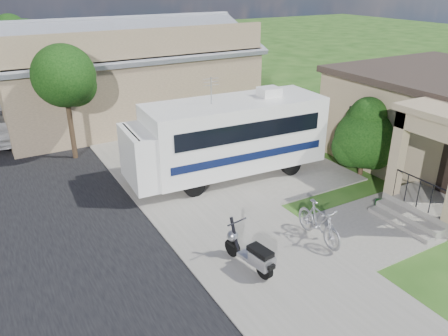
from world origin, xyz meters
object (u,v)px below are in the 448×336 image
bicycle (319,224)px  motorhome (228,135)px  shrub (365,135)px  pickup_truck (3,119)px  garden_hose (381,204)px  scooter (251,254)px

bicycle → motorhome: bearing=92.5°
shrub → pickup_truck: (-11.18, 11.33, -0.69)m
motorhome → garden_hose: bearing=-52.4°
scooter → bicycle: size_ratio=0.93×
motorhome → bicycle: bearing=-87.5°
bicycle → garden_hose: 3.24m
motorhome → shrub: (4.45, -2.30, -0.08)m
garden_hose → shrub: bearing=58.4°
pickup_truck → garden_hose: pickup_truck is taller
shrub → bicycle: 5.38m
scooter → pickup_truck: pickup_truck is taller
bicycle → garden_hose: size_ratio=5.32×
shrub → motorhome: bearing=152.6°
shrub → bicycle: size_ratio=1.60×
garden_hose → pickup_truck: bearing=126.0°
motorhome → garden_hose: 5.68m
bicycle → shrub: bearing=34.7°
bicycle → scooter: bearing=-172.5°
shrub → pickup_truck: shrub is taller
motorhome → scooter: 5.88m
bicycle → pickup_truck: pickup_truck is taller
shrub → bicycle: shrub is taller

